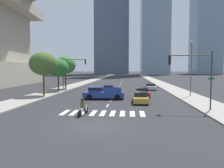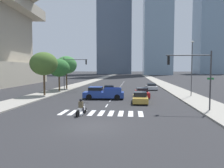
% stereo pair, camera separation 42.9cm
% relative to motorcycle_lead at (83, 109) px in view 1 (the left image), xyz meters
% --- Properties ---
extents(ground_plane, '(800.00, 800.00, 0.00)m').
position_rel_motorcycle_lead_xyz_m(ground_plane, '(1.63, -3.53, -0.58)').
color(ground_plane, '#28282B').
extents(sidewalk_east, '(4.00, 260.00, 0.15)m').
position_rel_motorcycle_lead_xyz_m(sidewalk_east, '(12.73, 26.47, -0.51)').
color(sidewalk_east, gray).
rests_on(sidewalk_east, ground).
extents(sidewalk_west, '(4.00, 260.00, 0.15)m').
position_rel_motorcycle_lead_xyz_m(sidewalk_west, '(-9.48, 26.47, -0.51)').
color(sidewalk_west, gray).
rests_on(sidewalk_west, ground).
extents(crosswalk_near, '(7.65, 2.48, 0.01)m').
position_rel_motorcycle_lead_xyz_m(crosswalk_near, '(1.63, 1.07, -0.58)').
color(crosswalk_near, silver).
rests_on(crosswalk_near, ground).
extents(lane_divider_center, '(0.14, 50.00, 0.01)m').
position_rel_motorcycle_lead_xyz_m(lane_divider_center, '(1.63, 29.07, -0.58)').
color(lane_divider_center, silver).
rests_on(lane_divider_center, ground).
extents(motorcycle_lead, '(0.71, 2.21, 1.49)m').
position_rel_motorcycle_lead_xyz_m(motorcycle_lead, '(0.00, 0.00, 0.00)').
color(motorcycle_lead, black).
rests_on(motorcycle_lead, ground).
extents(pickup_truck, '(5.55, 2.18, 1.67)m').
position_rel_motorcycle_lead_xyz_m(pickup_truck, '(0.30, 10.24, 0.23)').
color(pickup_truck, navy).
rests_on(pickup_truck, ground).
extents(sedan_gold_0, '(1.83, 4.46, 1.29)m').
position_rel_motorcycle_lead_xyz_m(sedan_gold_0, '(5.38, 7.63, 0.01)').
color(sedan_gold_0, '#B28E38').
rests_on(sedan_gold_0, ground).
extents(sedan_red_1, '(2.05, 4.84, 1.33)m').
position_rel_motorcycle_lead_xyz_m(sedan_red_1, '(5.84, 12.90, 0.03)').
color(sedan_red_1, maroon).
rests_on(sedan_red_1, ground).
extents(sedan_black_2, '(2.16, 4.44, 1.25)m').
position_rel_motorcycle_lead_xyz_m(sedan_black_2, '(0.41, 18.23, -0.00)').
color(sedan_black_2, black).
rests_on(sedan_black_2, ground).
extents(sedan_silver_3, '(2.06, 4.41, 1.19)m').
position_rel_motorcycle_lead_xyz_m(sedan_silver_3, '(8.22, 24.29, -0.02)').
color(sedan_silver_3, '#B7BABF').
rests_on(sedan_silver_3, ground).
extents(traffic_signal_near, '(4.48, 0.28, 5.61)m').
position_rel_motorcycle_lead_xyz_m(traffic_signal_near, '(10.25, 2.81, 3.42)').
color(traffic_signal_near, '#333335').
rests_on(traffic_signal_near, sidewalk_east).
extents(traffic_signal_far, '(4.77, 0.28, 6.08)m').
position_rel_motorcycle_lead_xyz_m(traffic_signal_far, '(-6.65, 20.31, 3.74)').
color(traffic_signal_far, '#333335').
rests_on(traffic_signal_far, sidewalk_west).
extents(street_lamp_east, '(0.50, 0.24, 7.96)m').
position_rel_motorcycle_lead_xyz_m(street_lamp_east, '(13.03, 13.76, 4.15)').
color(street_lamp_east, '#3F3F42').
rests_on(street_lamp_east, sidewalk_east).
extents(street_tree_nearest, '(4.05, 4.05, 6.44)m').
position_rel_motorcycle_lead_xyz_m(street_tree_nearest, '(-8.68, 12.32, 4.27)').
color(street_tree_nearest, '#4C3823').
rests_on(street_tree_nearest, sidewalk_west).
extents(street_tree_second, '(3.76, 3.76, 5.75)m').
position_rel_motorcycle_lead_xyz_m(street_tree_second, '(-8.68, 18.78, 3.70)').
color(street_tree_second, '#4C3823').
rests_on(street_tree_second, sidewalk_west).
extents(street_tree_third, '(4.13, 4.13, 6.51)m').
position_rel_motorcycle_lead_xyz_m(street_tree_third, '(-8.68, 23.01, 4.31)').
color(street_tree_third, '#4C3823').
rests_on(street_tree_third, sidewalk_west).
extents(office_tower_left_skyline, '(29.03, 21.64, 128.15)m').
position_rel_motorcycle_lead_xyz_m(office_tower_left_skyline, '(-11.21, 167.81, 62.96)').
color(office_tower_left_skyline, slate).
rests_on(office_tower_left_skyline, ground).
extents(office_tower_right_skyline, '(21.07, 26.92, 84.03)m').
position_rel_motorcycle_lead_xyz_m(office_tower_right_skyline, '(69.86, 174.37, 35.85)').
color(office_tower_right_skyline, '#7A93A8').
rests_on(office_tower_right_skyline, ground).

